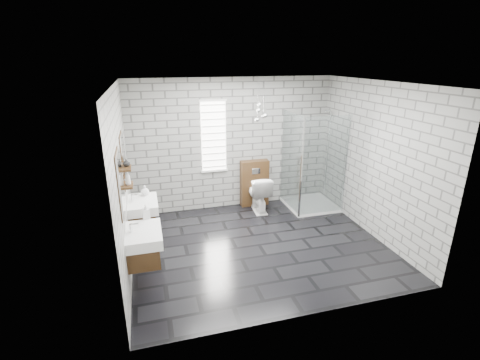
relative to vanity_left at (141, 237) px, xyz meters
name	(u,v)px	position (x,y,z in m)	size (l,w,h in m)	color
floor	(259,245)	(1.91, 0.61, -0.77)	(4.20, 3.60, 0.02)	black
ceiling	(262,82)	(1.91, 0.61, 1.95)	(4.20, 3.60, 0.02)	white
wall_back	(233,145)	(1.91, 2.42, 0.59)	(4.20, 0.02, 2.70)	gray
wall_front	(312,218)	(1.91, -1.20, 0.59)	(4.20, 0.02, 2.70)	gray
wall_left	(122,183)	(-0.20, 0.61, 0.59)	(0.02, 3.60, 2.70)	gray
wall_right	(375,161)	(4.02, 0.61, 0.59)	(0.02, 3.60, 2.70)	gray
vanity_left	(141,237)	(0.00, 0.00, 0.00)	(0.47, 0.70, 1.57)	#452C15
vanity_right	(140,206)	(0.00, 1.08, 0.00)	(0.47, 0.70, 1.57)	#452C15
shelf_lower	(128,185)	(-0.12, 0.56, 0.56)	(0.14, 0.30, 0.03)	#452C15
shelf_upper	(126,168)	(-0.12, 0.56, 0.82)	(0.14, 0.30, 0.03)	#452C15
window	(214,137)	(1.51, 2.39, 0.79)	(0.56, 0.05, 1.48)	white
cistern_panel	(254,183)	(2.36, 2.31, -0.26)	(0.60, 0.20, 1.00)	#452C15
flush_plate	(256,171)	(2.36, 2.21, 0.04)	(0.18, 0.01, 0.12)	silver
shower_enclosure	(310,186)	(3.41, 1.79, -0.25)	(1.00, 1.00, 2.03)	white
pendant_cluster	(261,113)	(2.36, 1.99, 1.29)	(0.23, 0.21, 0.83)	silver
toilet	(259,193)	(2.36, 2.01, -0.38)	(0.43, 0.75, 0.76)	white
soap_bottle_a	(146,211)	(0.09, 0.38, 0.20)	(0.10, 0.10, 0.22)	#B2B2B2
soap_bottle_b	(145,190)	(0.09, 1.31, 0.18)	(0.14, 0.14, 0.17)	#B2B2B2
soap_bottle_c	(128,178)	(-0.11, 0.55, 0.67)	(0.07, 0.07, 0.18)	#B2B2B2
vase	(126,163)	(-0.11, 0.59, 0.89)	(0.10, 0.10, 0.10)	#B2B2B2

